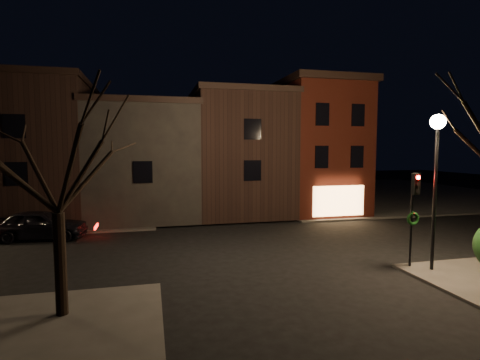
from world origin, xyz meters
The scene contains 10 objects.
ground centered at (0.00, 0.00, 0.00)m, with size 120.00×120.00×0.00m, color black.
sidewalk_far_right centered at (20.00, 20.00, 0.06)m, with size 30.00×30.00×0.12m, color #2D2B28.
corner_building centered at (8.00, 9.47, 5.40)m, with size 6.50×8.50×10.50m.
row_building_a centered at (1.50, 10.50, 4.83)m, with size 7.30×10.30×9.40m.
row_building_b centered at (-5.75, 10.50, 4.33)m, with size 7.80×10.30×8.40m.
row_building_c centered at (-13.00, 10.50, 5.08)m, with size 7.30×10.30×9.90m.
street_lamp_near centered at (6.20, -6.00, 5.18)m, with size 0.60×0.60×6.48m.
traffic_signal centered at (5.60, -5.51, 2.81)m, with size 0.58×0.38×4.05m.
bare_tree_left centered at (-8.00, -7.00, 5.43)m, with size 5.60×5.60×7.50m.
parked_car_a centered at (-11.49, 4.14, 0.86)m, with size 2.04×5.06×1.72m, color black.
Camera 1 is at (-5.27, -19.10, 5.20)m, focal length 28.00 mm.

